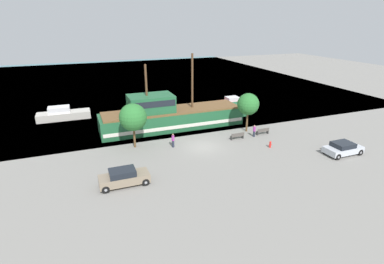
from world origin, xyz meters
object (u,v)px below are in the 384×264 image
at_px(pedestrian_walking_near, 173,140).
at_px(parked_car_curb_mid, 124,177).
at_px(pirate_ship, 170,116).
at_px(bench_promenade_east, 263,131).
at_px(moored_boat_dockside, 234,102).
at_px(fire_hydrant, 270,144).
at_px(pedestrian_walking_far, 254,131).
at_px(moored_boat_outer, 63,114).
at_px(parked_car_curb_front, 343,148).
at_px(bench_promenade_west, 237,136).

bearing_deg(pedestrian_walking_near, parked_car_curb_mid, -135.71).
relative_size(pirate_ship, bench_promenade_east, 12.25).
relative_size(moored_boat_dockside, parked_car_curb_mid, 1.20).
distance_m(fire_hydrant, bench_promenade_east, 4.17).
bearing_deg(moored_boat_dockside, pedestrian_walking_far, -108.64).
bearing_deg(moored_boat_outer, moored_boat_dockside, -5.71).
relative_size(moored_boat_dockside, pedestrian_walking_far, 3.44).
bearing_deg(pedestrian_walking_far, parked_car_curb_front, -52.83).
bearing_deg(pedestrian_walking_far, parked_car_curb_mid, -160.83).
distance_m(moored_boat_outer, pedestrian_walking_near, 19.77).
bearing_deg(moored_boat_outer, pedestrian_walking_near, -53.03).
height_order(bench_promenade_east, pedestrian_walking_near, pedestrian_walking_near).
xyz_separation_m(parked_car_curb_front, pedestrian_walking_far, (-6.09, 8.03, 0.06)).
relative_size(parked_car_curb_front, pedestrian_walking_far, 2.70).
bearing_deg(bench_promenade_west, parked_car_curb_mid, -158.07).
bearing_deg(parked_car_curb_front, pedestrian_walking_far, 127.17).
bearing_deg(pedestrian_walking_far, moored_boat_dockside, 71.36).
relative_size(moored_boat_outer, parked_car_curb_mid, 1.70).
bearing_deg(fire_hydrant, parked_car_curb_front, -35.40).
distance_m(pirate_ship, pedestrian_walking_far, 11.30).
xyz_separation_m(pirate_ship, bench_promenade_east, (10.24, -6.80, -1.25)).
height_order(fire_hydrant, pedestrian_walking_far, pedestrian_walking_far).
relative_size(moored_boat_outer, parked_car_curb_front, 1.80).
bearing_deg(bench_promenade_east, pedestrian_walking_near, 178.65).
distance_m(parked_car_curb_mid, bench_promenade_west, 15.84).
distance_m(bench_promenade_west, pedestrian_walking_far, 2.42).
xyz_separation_m(pirate_ship, moored_boat_outer, (-13.56, 9.28, -0.95)).
bearing_deg(moored_boat_dockside, parked_car_curb_mid, -137.93).
height_order(moored_boat_dockside, pedestrian_walking_near, pedestrian_walking_near).
bearing_deg(pirate_ship, moored_boat_outer, 145.61).
xyz_separation_m(moored_boat_outer, pedestrian_walking_near, (11.89, -15.80, 0.10)).
xyz_separation_m(fire_hydrant, bench_promenade_east, (1.57, 3.86, 0.03)).
height_order(moored_boat_outer, pedestrian_walking_far, moored_boat_outer).
xyz_separation_m(moored_boat_dockside, pedestrian_walking_far, (-4.60, -13.63, 0.14)).
distance_m(parked_car_curb_mid, bench_promenade_east, 19.54).
distance_m(bench_promenade_east, bench_promenade_west, 3.85).
xyz_separation_m(parked_car_curb_front, fire_hydrant, (-6.22, 4.42, -0.29)).
bearing_deg(pedestrian_walking_near, pirate_ship, 75.67).
height_order(bench_promenade_west, pedestrian_walking_far, pedestrian_walking_far).
distance_m(pirate_ship, fire_hydrant, 13.80).
bearing_deg(bench_promenade_east, fire_hydrant, -112.15).
height_order(moored_boat_outer, pedestrian_walking_near, moored_boat_outer).
distance_m(pirate_ship, pedestrian_walking_near, 6.78).
height_order(fire_hydrant, pedestrian_walking_near, pedestrian_walking_near).
height_order(pirate_ship, moored_boat_outer, pirate_ship).
bearing_deg(bench_promenade_west, fire_hydrant, -57.72).
relative_size(bench_promenade_east, bench_promenade_west, 0.98).
relative_size(fire_hydrant, pedestrian_walking_near, 0.46).
relative_size(parked_car_curb_mid, bench_promenade_east, 2.61).
bearing_deg(bench_promenade_east, parked_car_curb_mid, -161.54).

